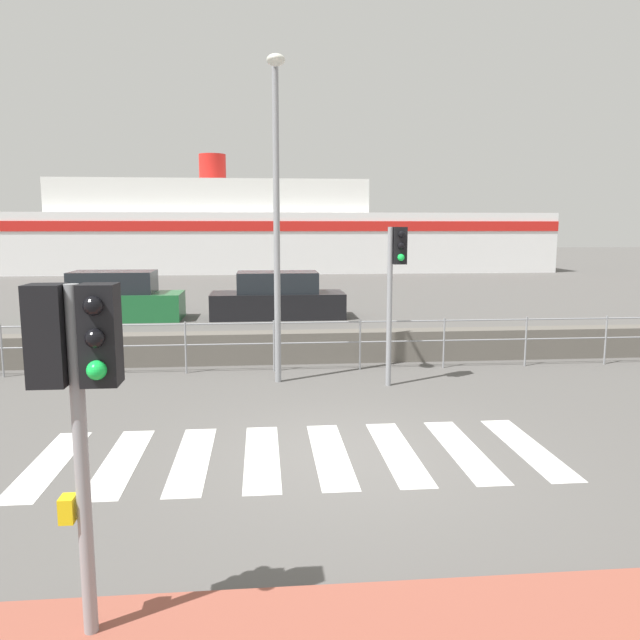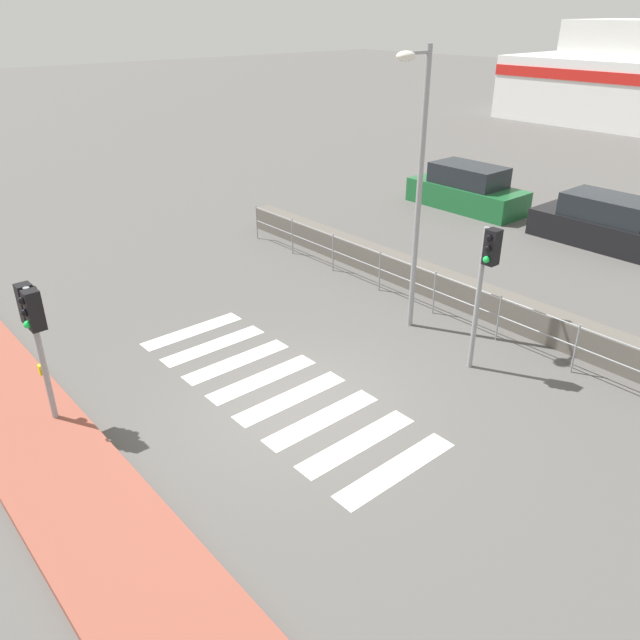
# 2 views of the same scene
# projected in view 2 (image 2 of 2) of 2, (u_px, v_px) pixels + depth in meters

# --- Properties ---
(ground_plane) EXTENTS (160.00, 160.00, 0.00)m
(ground_plane) POSITION_uv_depth(u_px,v_px,m) (300.00, 404.00, 11.58)
(ground_plane) COLOR #565451
(sidewalk_brick) EXTENTS (24.00, 1.80, 0.12)m
(sidewalk_brick) POSITION_uv_depth(u_px,v_px,m) (83.00, 504.00, 9.16)
(sidewalk_brick) COLOR #934C3D
(sidewalk_brick) RESTS_ON ground_plane
(crosswalk) EXTENTS (6.75, 2.40, 0.01)m
(crosswalk) POSITION_uv_depth(u_px,v_px,m) (276.00, 388.00, 12.06)
(crosswalk) COLOR silver
(crosswalk) RESTS_ON ground_plane
(seawall) EXTENTS (18.02, 0.55, 0.68)m
(seawall) POSITION_uv_depth(u_px,v_px,m) (487.00, 302.00, 14.79)
(seawall) COLOR #605B54
(seawall) RESTS_ON ground_plane
(harbor_fence) EXTENTS (16.26, 0.04, 1.07)m
(harbor_fence) POSITION_uv_depth(u_px,v_px,m) (466.00, 298.00, 14.11)
(harbor_fence) COLOR gray
(harbor_fence) RESTS_ON ground_plane
(traffic_light_near) EXTENTS (0.58, 0.41, 2.61)m
(traffic_light_near) POSITION_uv_depth(u_px,v_px,m) (33.00, 320.00, 10.16)
(traffic_light_near) COLOR gray
(traffic_light_near) RESTS_ON ground_plane
(traffic_light_far) EXTENTS (0.34, 0.32, 2.98)m
(traffic_light_far) POSITION_uv_depth(u_px,v_px,m) (486.00, 269.00, 11.74)
(traffic_light_far) COLOR gray
(traffic_light_far) RESTS_ON ground_plane
(streetlamp) EXTENTS (0.32, 0.92, 5.99)m
(streetlamp) POSITION_uv_depth(u_px,v_px,m) (416.00, 166.00, 12.73)
(streetlamp) COLOR gray
(streetlamp) RESTS_ON ground_plane
(parked_car_green) EXTENTS (4.32, 1.74, 1.57)m
(parked_car_green) POSITION_uv_depth(u_px,v_px,m) (467.00, 190.00, 22.66)
(parked_car_green) COLOR #1E6633
(parked_car_green) RESTS_ON ground_plane
(parked_car_black) EXTENTS (4.36, 1.74, 1.52)m
(parked_car_black) POSITION_uv_depth(u_px,v_px,m) (606.00, 225.00, 19.11)
(parked_car_black) COLOR black
(parked_car_black) RESTS_ON ground_plane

